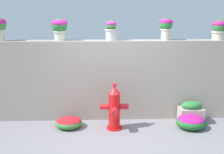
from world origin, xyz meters
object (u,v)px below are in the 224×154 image
at_px(potted_plant_2, 111,29).
at_px(flower_bush_left, 191,122).
at_px(planter_box, 191,112).
at_px(fire_hydrant, 114,109).
at_px(flower_bush_right, 69,122).
at_px(potted_plant_4, 219,28).
at_px(potted_plant_1, 59,27).
at_px(potted_plant_3, 166,26).

distance_m(potted_plant_2, flower_bush_left, 2.48).
distance_m(flower_bush_left, planter_box, 0.31).
height_order(fire_hydrant, flower_bush_right, fire_hydrant).
bearing_deg(potted_plant_4, potted_plant_2, -179.63).
height_order(potted_plant_1, flower_bush_right, potted_plant_1).
xyz_separation_m(flower_bush_left, planter_box, (0.09, 0.28, 0.09)).
height_order(potted_plant_1, potted_plant_3, potted_plant_3).
distance_m(potted_plant_4, flower_bush_right, 3.71).
distance_m(potted_plant_2, planter_box, 2.42).
bearing_deg(potted_plant_3, potted_plant_2, -179.67).
xyz_separation_m(potted_plant_1, potted_plant_4, (3.35, 0.00, -0.04)).
xyz_separation_m(potted_plant_4, planter_box, (-0.62, -0.43, -1.72)).
bearing_deg(potted_plant_2, planter_box, -13.99).
height_order(potted_plant_2, potted_plant_4, potted_plant_4).
bearing_deg(potted_plant_2, fire_hydrant, -86.90).
height_order(potted_plant_1, potted_plant_4, potted_plant_1).
height_order(fire_hydrant, flower_bush_left, fire_hydrant).
bearing_deg(flower_bush_right, potted_plant_4, 10.31).
bearing_deg(planter_box, potted_plant_2, 166.01).
bearing_deg(potted_plant_3, fire_hydrant, -149.01).
height_order(potted_plant_2, flower_bush_right, potted_plant_2).
height_order(potted_plant_2, flower_bush_left, potted_plant_2).
xyz_separation_m(potted_plant_3, flower_bush_left, (0.42, -0.70, -1.86)).
relative_size(flower_bush_left, flower_bush_right, 1.08).
height_order(potted_plant_2, fire_hydrant, potted_plant_2).
height_order(potted_plant_1, planter_box, potted_plant_1).
distance_m(potted_plant_1, planter_box, 3.28).
relative_size(potted_plant_1, potted_plant_4, 1.08).
bearing_deg(potted_plant_3, flower_bush_left, -58.78).
bearing_deg(potted_plant_3, potted_plant_1, 179.90).
distance_m(potted_plant_2, fire_hydrant, 1.65).
relative_size(potted_plant_3, flower_bush_right, 0.85).
bearing_deg(flower_bush_left, fire_hydrant, 178.77).
height_order(potted_plant_1, potted_plant_2, potted_plant_1).
bearing_deg(planter_box, potted_plant_1, 171.15).
relative_size(potted_plant_3, potted_plant_4, 1.10).
bearing_deg(potted_plant_2, potted_plant_3, 0.33).
bearing_deg(fire_hydrant, potted_plant_2, 93.10).
height_order(potted_plant_3, flower_bush_left, potted_plant_3).
distance_m(potted_plant_1, flower_bush_right, 1.97).
bearing_deg(flower_bush_left, potted_plant_3, 121.22).
relative_size(potted_plant_1, flower_bush_left, 0.78).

